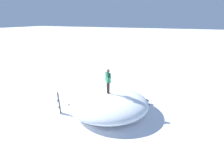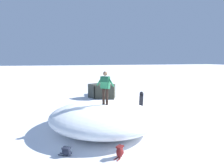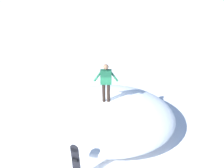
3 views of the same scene
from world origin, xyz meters
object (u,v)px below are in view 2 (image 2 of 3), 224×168
at_px(backpack_near, 120,152).
at_px(snowboarder_standing, 105,86).
at_px(backpack_far, 67,151).
at_px(snowboard_primary_upright, 141,103).

bearing_deg(backpack_near, snowboarder_standing, 174.94).
bearing_deg(snowboarder_standing, backpack_far, -43.24).
xyz_separation_m(snowboarder_standing, backpack_far, (2.28, -2.15, -2.14)).
xyz_separation_m(snowboard_primary_upright, backpack_far, (4.00, -5.02, -0.65)).
relative_size(snowboarder_standing, backpack_far, 3.17).
relative_size(snowboarder_standing, snowboard_primary_upright, 1.08).
xyz_separation_m(backpack_near, backpack_far, (-0.74, -1.88, -0.07)).
height_order(snowboarder_standing, backpack_near, snowboarder_standing).
height_order(snowboarder_standing, backpack_far, snowboarder_standing).
height_order(snowboard_primary_upright, backpack_far, snowboard_primary_upright).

